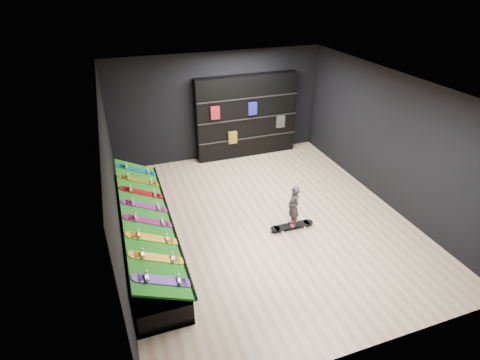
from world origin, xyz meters
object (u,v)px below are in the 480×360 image
object	(u,v)px
child	(293,214)
display_rack	(147,234)
back_shelving	(246,117)
floor_skateboard	(292,227)

from	to	relation	value
child	display_rack	bearing A→B (deg)	-97.18
child	back_shelving	bearing A→B (deg)	177.09
floor_skateboard	child	distance (m)	0.33
floor_skateboard	child	world-z (taller)	child
display_rack	back_shelving	distance (m)	4.80
display_rack	child	distance (m)	3.03
display_rack	back_shelving	world-z (taller)	back_shelving
back_shelving	child	world-z (taller)	back_shelving
back_shelving	floor_skateboard	world-z (taller)	back_shelving
display_rack	child	size ratio (longest dim) A/B	7.97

